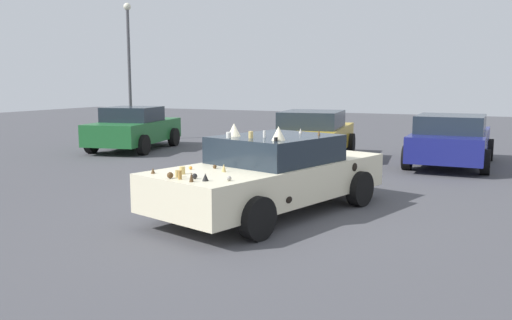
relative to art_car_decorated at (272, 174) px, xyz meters
name	(u,v)px	position (x,y,z in m)	size (l,w,h in m)	color
ground_plane	(272,212)	(-0.02, 0.01, -0.68)	(60.00, 60.00, 0.00)	#47474C
art_car_decorated	(272,174)	(0.00, 0.00, 0.00)	(4.91, 3.01, 1.55)	beige
parked_sedan_far_right	(134,128)	(6.08, 7.62, 0.03)	(4.23, 2.56, 1.43)	#1E602D
parked_sedan_near_left	(451,140)	(6.89, -2.31, 0.02)	(4.26, 2.10, 1.38)	navy
parked_sedan_row_back_far	(313,135)	(6.32, 1.41, 0.05)	(4.45, 2.41, 1.43)	gold
lot_lamp_post	(129,60)	(8.56, 9.67, 2.41)	(0.28, 0.28, 5.22)	#4C4C51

